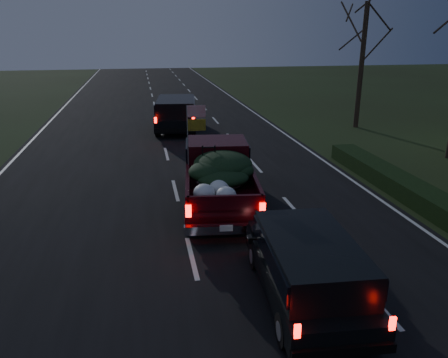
{
  "coord_description": "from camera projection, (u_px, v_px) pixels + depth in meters",
  "views": [
    {
      "loc": [
        -1.03,
        -9.76,
        5.43
      ],
      "look_at": [
        1.25,
        2.2,
        1.3
      ],
      "focal_mm": 35.0,
      "sensor_mm": 36.0,
      "label": 1
    }
  ],
  "objects": [
    {
      "name": "ground",
      "position": [
        192.0,
        258.0,
        11.01
      ],
      "size": [
        120.0,
        120.0,
        0.0
      ],
      "primitive_type": "plane",
      "color": "black",
      "rests_on": "ground"
    },
    {
      "name": "road_asphalt",
      "position": [
        192.0,
        258.0,
        11.01
      ],
      "size": [
        14.0,
        120.0,
        0.02
      ],
      "primitive_type": "cube",
      "color": "black",
      "rests_on": "ground"
    },
    {
      "name": "hedge_row",
      "position": [
        406.0,
        188.0,
        15.09
      ],
      "size": [
        1.0,
        10.0,
        0.6
      ],
      "primitive_type": "cube",
      "color": "black",
      "rests_on": "ground"
    },
    {
      "name": "bare_tree_far",
      "position": [
        364.0,
        35.0,
        24.39
      ],
      "size": [
        3.6,
        3.6,
        7.0
      ],
      "color": "black",
      "rests_on": "ground"
    },
    {
      "name": "pickup_truck",
      "position": [
        219.0,
        173.0,
        14.09
      ],
      "size": [
        2.75,
        5.79,
        2.93
      ],
      "rotation": [
        0.0,
        0.0,
        -0.11
      ],
      "color": "#34070E",
      "rests_on": "ground"
    },
    {
      "name": "lead_suv",
      "position": [
        176.0,
        111.0,
        24.85
      ],
      "size": [
        2.76,
        5.41,
        1.49
      ],
      "rotation": [
        0.0,
        0.0,
        -0.12
      ],
      "color": "black",
      "rests_on": "ground"
    },
    {
      "name": "rear_suv",
      "position": [
        308.0,
        263.0,
        8.93
      ],
      "size": [
        2.07,
        4.39,
        1.23
      ],
      "rotation": [
        0.0,
        0.0,
        -0.07
      ],
      "color": "black",
      "rests_on": "ground"
    }
  ]
}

